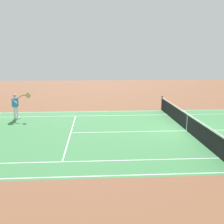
# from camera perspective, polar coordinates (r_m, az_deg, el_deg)

# --- Properties ---
(ground_plane) EXTENTS (60.00, 60.00, 0.00)m
(ground_plane) POSITION_cam_1_polar(r_m,az_deg,el_deg) (15.94, 15.14, -3.75)
(ground_plane) COLOR brown
(court_slab) EXTENTS (24.20, 11.40, 0.00)m
(court_slab) POSITION_cam_1_polar(r_m,az_deg,el_deg) (15.94, 15.14, -3.75)
(court_slab) COLOR #387A42
(court_slab) RESTS_ON ground_plane
(court_line_markings) EXTENTS (23.85, 11.05, 0.01)m
(court_line_markings) POSITION_cam_1_polar(r_m,az_deg,el_deg) (15.94, 15.14, -3.74)
(court_line_markings) COLOR white
(court_line_markings) RESTS_ON ground_plane
(tennis_net) EXTENTS (0.10, 11.70, 1.08)m
(tennis_net) POSITION_cam_1_polar(r_m,az_deg,el_deg) (15.82, 15.23, -2.04)
(tennis_net) COLOR #2D2D33
(tennis_net) RESTS_ON ground_plane
(tennis_player_near) EXTENTS (1.18, 0.74, 1.70)m
(tennis_player_near) POSITION_cam_1_polar(r_m,az_deg,el_deg) (19.01, -19.20, 1.37)
(tennis_player_near) COLOR white
(tennis_player_near) RESTS_ON ground_plane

